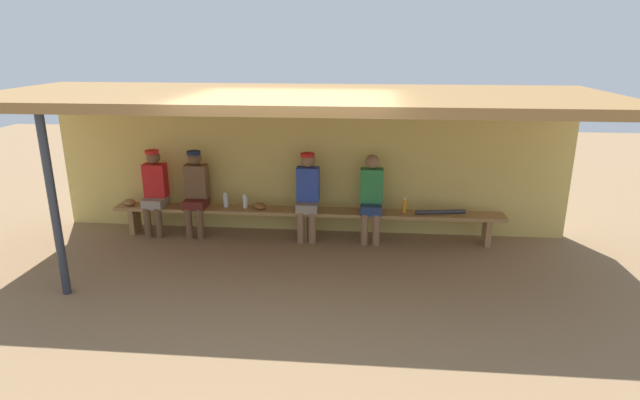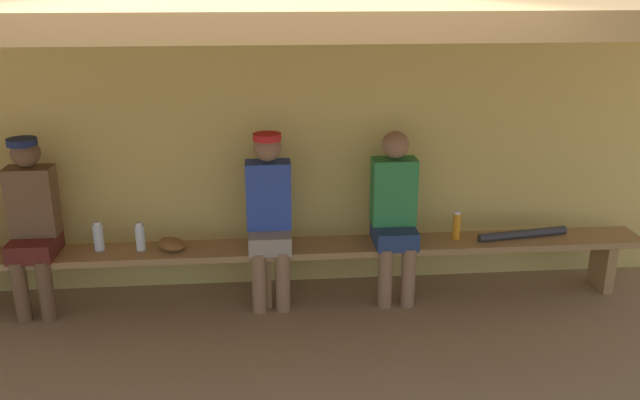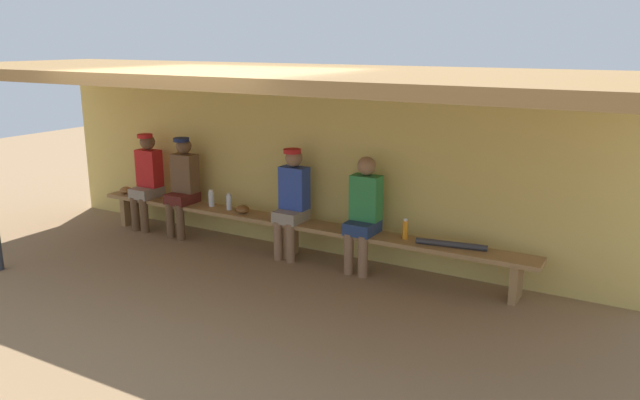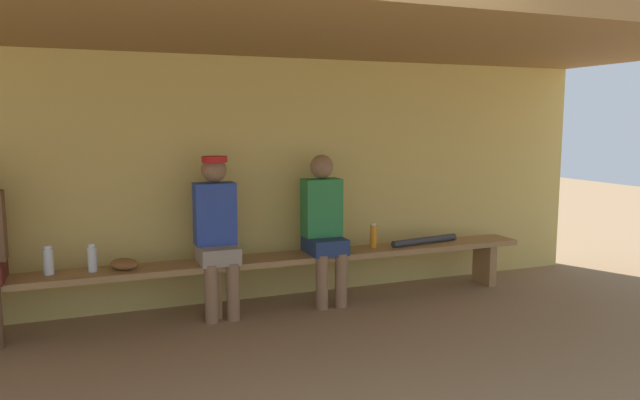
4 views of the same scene
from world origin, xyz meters
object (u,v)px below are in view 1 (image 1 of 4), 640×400
Objects in this scene: support_post at (54,208)px; water_bottle_blue at (245,201)px; water_bottle_green at (405,205)px; player_in_white at (371,195)px; baseball_glove_worn at (260,206)px; baseball_bat at (441,212)px; player_with_sunglasses at (196,189)px; bench at (305,214)px; baseball_glove_dark_brown at (130,202)px; water_bottle_orange at (226,200)px; player_shirtless_tan at (308,192)px; player_leftmost at (155,188)px.

water_bottle_blue is (1.74, 2.12, -0.54)m from support_post.
water_bottle_green reaches higher than water_bottle_blue.
player_in_white reaches higher than water_bottle_green.
water_bottle_blue is at bearing -142.45° from baseball_glove_worn.
baseball_bat is at bearing -0.38° from water_bottle_blue.
player_in_white is 5.71× the size of water_bottle_green.
player_in_white is 2.71m from player_with_sunglasses.
baseball_glove_worn is at bearing -5.86° from water_bottle_blue.
water_bottle_green is 0.31× the size of baseball_bat.
baseball_bat is at bearing -0.00° from bench.
baseball_glove_dark_brown is 4.85m from baseball_bat.
water_bottle_orange is at bearing 179.54° from water_bottle_green.
baseball_glove_dark_brown is (-3.81, -0.00, -0.22)m from player_in_white.
support_post reaches higher than player_shirtless_tan.
player_in_white is at bearing 29.70° from support_post.
support_post is at bearing -123.60° from water_bottle_orange.
baseball_glove_worn is at bearing 171.29° from baseball_bat.
player_shirtless_tan is at bearing -1.84° from water_bottle_orange.
player_shirtless_tan is (-0.97, 0.00, 0.02)m from player_in_white.
baseball_glove_dark_brown is (-1.55, -0.05, -0.06)m from water_bottle_orange.
player_with_sunglasses is at bearing 179.99° from player_in_white.
player_leftmost is 5.93× the size of water_bottle_orange.
player_leftmost is 0.66m from player_with_sunglasses.
support_post is at bearing -129.38° from water_bottle_blue.
player_in_white is 1.73m from baseball_glove_worn.
player_with_sunglasses is (0.97, 2.10, -0.35)m from support_post.
water_bottle_green is (3.22, 0.02, -0.18)m from player_with_sunglasses.
player_in_white is at bearing -133.70° from baseball_glove_dark_brown.
bench is 25.00× the size of baseball_glove_worn.
water_bottle_orange is 1.55m from baseball_glove_dark_brown.
player_in_white is (1.00, 0.00, 0.34)m from bench.
player_with_sunglasses is at bearing -178.80° from water_bottle_blue.
support_post is at bearing -141.95° from bench.
baseball_glove_dark_brown is (-0.44, -0.01, -0.24)m from player_leftmost.
support_post is 9.70× the size of water_bottle_orange.
baseball_bat is (3.30, -0.05, -0.07)m from water_bottle_orange.
baseball_glove_dark_brown is at bearing -178.26° from water_bottle_orange.
water_bottle_blue is at bearing -133.11° from baseball_glove_dark_brown.
player_shirtless_tan is 5.60× the size of baseball_glove_dark_brown.
player_leftmost and player_shirtless_tan have the same top height.
water_bottle_green reaches higher than baseball_bat.
player_leftmost reaches higher than baseball_glove_dark_brown.
water_bottle_green is (3.88, 0.02, -0.18)m from player_leftmost.
water_bottle_orange is at bearing 175.37° from water_bottle_blue.
player_in_white reaches higher than bench.
player_shirtless_tan is at bearing 44.01° from baseball_glove_worn.
baseball_glove_worn is at bearing -179.30° from water_bottle_green.
player_with_sunglasses is at bearing -174.73° from water_bottle_orange.
player_in_white is 0.97m from player_shirtless_tan.
water_bottle_blue is at bearing 50.62° from support_post.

